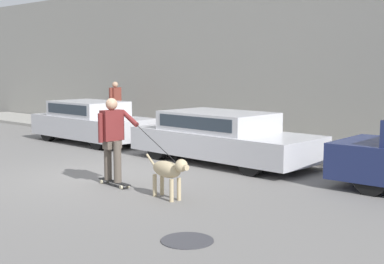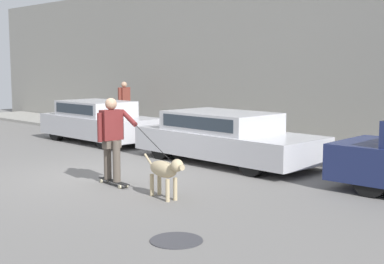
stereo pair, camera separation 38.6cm
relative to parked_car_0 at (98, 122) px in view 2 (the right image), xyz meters
The scene contains 9 objects.
ground_plane 5.24m from the parked_car_0, 34.06° to the right, with size 36.00×36.00×0.00m, color slate.
back_wall 5.85m from the parked_car_0, 38.74° to the left, with size 32.00×0.30×4.99m.
sidewalk_curb 4.85m from the parked_car_0, 26.50° to the left, with size 30.00×2.28×0.11m.
parked_car_0 is the anchor object (origin of this frame).
parked_car_1 4.94m from the parked_car_0, ahead, with size 4.66×1.98×1.18m.
dog 7.29m from the parked_car_0, 27.32° to the right, with size 1.17×0.40×0.73m.
skateboarder 5.99m from the parked_car_0, 33.60° to the right, with size 2.28×0.59×1.65m.
pedestrian_with_bag 2.69m from the parked_car_0, 124.69° to the left, with size 0.32×0.69×1.61m.
manhole_cover 9.50m from the parked_car_0, 30.13° to the right, with size 0.69×0.69×0.01m.
Camera 2 is at (8.65, -6.48, 2.23)m, focal length 50.00 mm.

